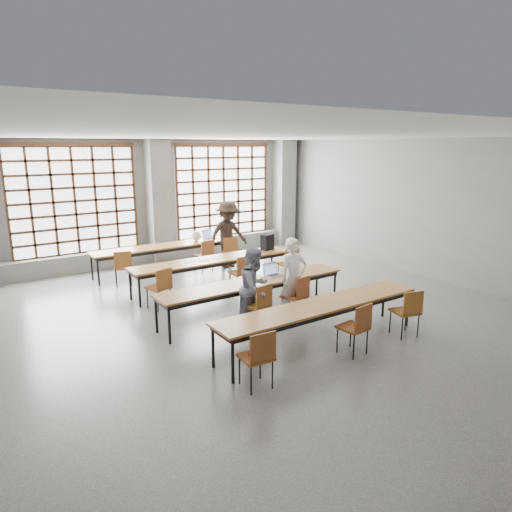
{
  "coord_description": "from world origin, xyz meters",
  "views": [
    {
      "loc": [
        -5.0,
        -7.14,
        3.32
      ],
      "look_at": [
        0.1,
        0.4,
        1.11
      ],
      "focal_mm": 32.0,
      "sensor_mm": 36.0,
      "label": 1
    }
  ],
  "objects": [
    {
      "name": "column_mid",
      "position": [
        0.0,
        5.22,
        1.75
      ],
      "size": [
        0.6,
        0.55,
        3.5
      ],
      "primitive_type": "cube",
      "color": "#5C5C59",
      "rests_on": "floor"
    },
    {
      "name": "green_box",
      "position": [
        -0.29,
        0.08,
        0.78
      ],
      "size": [
        0.26,
        0.13,
        0.09
      ],
      "primitive_type": "cube",
      "rotation": [
        0.0,
        0.0,
        0.17
      ],
      "color": "green",
      "rests_on": "desk_row_c"
    },
    {
      "name": "chair_near_left",
      "position": [
        -1.74,
        -2.38,
        0.54
      ],
      "size": [
        0.45,
        0.45,
        0.88
      ],
      "color": "brown",
      "rests_on": "floor"
    },
    {
      "name": "ceiling",
      "position": [
        0.0,
        0.0,
        3.5
      ],
      "size": [
        11.0,
        11.0,
        0.0
      ],
      "primitive_type": "plane",
      "rotation": [
        3.14,
        0.0,
        0.0
      ],
      "color": "silver",
      "rests_on": "floor"
    },
    {
      "name": "wall_back",
      "position": [
        0.0,
        5.5,
        1.75
      ],
      "size": [
        10.0,
        0.0,
        10.0
      ],
      "primitive_type": "plane",
      "rotation": [
        1.57,
        0.0,
        0.0
      ],
      "color": "#5C5C5A",
      "rests_on": "floor"
    },
    {
      "name": "window_left",
      "position": [
        -2.25,
        5.42,
        1.9
      ],
      "size": [
        3.32,
        0.12,
        3.0
      ],
      "color": "white",
      "rests_on": "wall_back"
    },
    {
      "name": "chair_front_left",
      "position": [
        -0.52,
        -0.63,
        0.54
      ],
      "size": [
        0.5,
        0.5,
        0.88
      ],
      "color": "brown",
      "rests_on": "floor"
    },
    {
      "name": "paper_sheet_b",
      "position": [
        -0.31,
        1.99,
        0.73
      ],
      "size": [
        0.36,
        0.32,
        0.0
      ],
      "primitive_type": "cube",
      "rotation": [
        0.0,
        0.0,
        -0.48
      ],
      "color": "silver",
      "rests_on": "desk_row_b"
    },
    {
      "name": "chair_back_mid",
      "position": [
        0.5,
        3.43,
        0.54
      ],
      "size": [
        0.47,
        0.48,
        0.88
      ],
      "color": "brown",
      "rests_on": "floor"
    },
    {
      "name": "laptop_back",
      "position": [
        1.02,
        4.17,
        0.79
      ],
      "size": [
        0.44,
        0.41,
        0.26
      ],
      "color": "#B6B7BB",
      "rests_on": "desk_row_a"
    },
    {
      "name": "window_right",
      "position": [
        2.25,
        5.42,
        1.9
      ],
      "size": [
        3.32,
        0.12,
        3.0
      ],
      "color": "white",
      "rests_on": "wall_back"
    },
    {
      "name": "desk_row_c",
      "position": [
        -0.24,
        -0.0,
        0.66
      ],
      "size": [
        4.0,
        0.7,
        0.73
      ],
      "color": "brown",
      "rests_on": "floor"
    },
    {
      "name": "red_pouch",
      "position": [
        -1.73,
        -2.3,
        0.5
      ],
      "size": [
        0.21,
        0.14,
        0.06
      ],
      "primitive_type": "cube",
      "rotation": [
        0.0,
        0.0,
        -0.3
      ],
      "color": "#A91714",
      "rests_on": "chair_near_left"
    },
    {
      "name": "desk_row_a",
      "position": [
        -0.31,
        4.06,
        0.66
      ],
      "size": [
        4.0,
        0.7,
        0.73
      ],
      "color": "brown",
      "rests_on": "floor"
    },
    {
      "name": "mouse",
      "position": [
        0.71,
        -0.02,
        0.75
      ],
      "size": [
        0.11,
        0.08,
        0.04
      ],
      "primitive_type": "ellipsoid",
      "rotation": [
        0.0,
        0.0,
        0.19
      ],
      "color": "silver",
      "rests_on": "desk_row_c"
    },
    {
      "name": "chair_back_left",
      "position": [
        -1.72,
        3.44,
        0.54
      ],
      "size": [
        0.51,
        0.51,
        0.88
      ],
      "color": "brown",
      "rests_on": "floor"
    },
    {
      "name": "student_back",
      "position": [
        1.29,
        3.56,
        0.92
      ],
      "size": [
        1.22,
        0.73,
        1.84
      ],
      "primitive_type": "imported",
      "rotation": [
        0.0,
        0.0,
        0.04
      ],
      "color": "black",
      "rests_on": "floor"
    },
    {
      "name": "paper_sheet_a",
      "position": [
        -0.61,
        2.09,
        0.73
      ],
      "size": [
        0.35,
        0.31,
        0.0
      ],
      "primitive_type": "cube",
      "rotation": [
        0.0,
        0.0,
        0.39
      ],
      "color": "silver",
      "rests_on": "desk_row_b"
    },
    {
      "name": "plastic_bag",
      "position": [
        0.59,
        4.11,
        0.87
      ],
      "size": [
        0.31,
        0.28,
        0.29
      ],
      "primitive_type": "ellipsoid",
      "rotation": [
        0.0,
        0.0,
        0.3
      ],
      "color": "silver",
      "rests_on": "desk_row_a"
    },
    {
      "name": "desk_row_b",
      "position": [
        -0.01,
        2.04,
        0.66
      ],
      "size": [
        4.0,
        0.7,
        0.73
      ],
      "color": "brown",
      "rests_on": "floor"
    },
    {
      "name": "chair_near_right",
      "position": [
        1.45,
        -2.38,
        0.54
      ],
      "size": [
        0.51,
        0.51,
        0.88
      ],
      "color": "brown",
      "rests_on": "floor"
    },
    {
      "name": "desk_row_d",
      "position": [
        -0.03,
        -1.75,
        0.66
      ],
      "size": [
        4.0,
        0.7,
        0.73
      ],
      "color": "brown",
      "rests_on": "floor"
    },
    {
      "name": "laptop_front",
      "position": [
        0.31,
        0.11,
        0.79
      ],
      "size": [
        0.38,
        0.33,
        0.26
      ],
      "color": "silver",
      "rests_on": "desk_row_c"
    },
    {
      "name": "sill_ledge",
      "position": [
        0.0,
        5.3,
        0.25
      ],
      "size": [
        9.8,
        0.35,
        0.5
      ],
      "primitive_type": "cube",
      "color": "#5C5C59",
      "rests_on": "floor"
    },
    {
      "name": "wall_right",
      "position": [
        5.0,
        0.0,
        1.75
      ],
      "size": [
        0.0,
        11.0,
        11.0
      ],
      "primitive_type": "plane",
      "rotation": [
        1.57,
        0.0,
        -1.57
      ],
      "color": "#5C5C5A",
      "rests_on": "floor"
    },
    {
      "name": "backpack",
      "position": [
        1.59,
        2.09,
        0.93
      ],
      "size": [
        0.36,
        0.26,
        0.4
      ],
      "primitive_type": "cube",
      "rotation": [
        0.0,
        0.0,
        0.22
      ],
      "color": "black",
      "rests_on": "desk_row_b"
    },
    {
      "name": "chair_mid_right",
      "position": [
        1.78,
        1.41,
        0.54
      ],
      "size": [
        0.46,
        0.46,
        0.88
      ],
      "color": "brown",
      "rests_on": "floor"
    },
    {
      "name": "chair_mid_left",
      "position": [
        -1.59,
        1.41,
        0.54
      ],
      "size": [
        0.52,
        0.52,
        0.88
      ],
      "color": "maroon",
      "rests_on": "floor"
    },
    {
      "name": "paper_sheet_c",
      "position": [
        0.09,
        2.04,
        0.73
      ],
      "size": [
        0.35,
        0.31,
        0.0
      ],
      "primitive_type": "cube",
      "rotation": [
        0.0,
        0.0,
        0.39
      ],
      "color": "silver",
      "rests_on": "desk_row_b"
    },
    {
      "name": "student_female",
      "position": [
        -0.54,
        -0.5,
        0.77
      ],
      "size": [
        0.92,
        0.84,
        1.54
      ],
      "primitive_type": "imported",
      "rotation": [
        0.0,
        0.0,
        0.42
      ],
      "color": "navy",
      "rests_on": "floor"
    },
    {
      "name": "phone",
      "position": [
        -0.06,
        -0.1,
        0.74
      ],
      "size": [
        0.14,
        0.09,
        0.01
      ],
      "primitive_type": "cube",
      "rotation": [
        0.0,
        0.0,
        -0.24
      ],
      "color": "black",
      "rests_on": "desk_row_c"
    },
    {
      "name": "student_male",
      "position": [
        0.36,
        -0.5,
        0.8
      ],
      "size": [
        0.62,
        0.44,
        1.61
      ],
      "primitive_type": "imported",
      "rotation": [
        0.0,
        0.0,
        -0.11
      ],
      "color": "silver",
      "rests_on": "floor"
    },
    {
      "name": "chair_mid_centre",
      "position": [
        0.39,
        1.41,
        0.54
      ],
      "size": [
        0.42,
        0.43,
        0.88
      ],
      "color": "brown",
      "rests_on": "floor"
    },
    {
      "name": "column_right",
      "position": [
        4.5,
        5.22,
        1.75
      ],
      "size": [
        0.6,
        0.55,
        3.5
      ],
      "primitive_type": "cube",
      "color": "#5C5C59",
      "rests_on": "floor"
    },
    {
      "name": "chair_front_right",
      "position": [
        0.38,
        -0.63,
        0.54
      ],
      "size": [
        0.51,
        0.51,
        0.88
      ],
      "color": "maroon",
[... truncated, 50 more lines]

